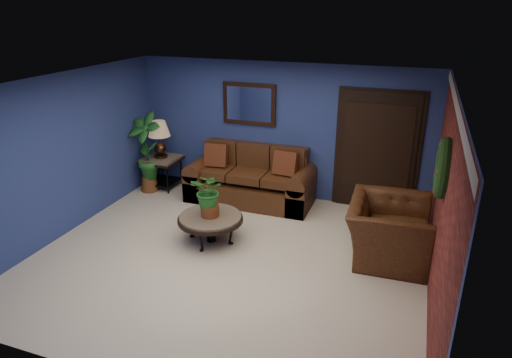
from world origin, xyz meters
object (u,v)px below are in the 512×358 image
(end_table, at_px, (162,164))
(table_lamp, at_px, (159,135))
(coffee_table, at_px, (210,219))
(side_chair, at_px, (293,176))
(armchair, at_px, (389,230))
(sofa, at_px, (252,182))

(end_table, relative_size, table_lamp, 0.97)
(end_table, xyz_separation_m, table_lamp, (0.00, -0.00, 0.60))
(coffee_table, xyz_separation_m, side_chair, (0.82, 1.76, 0.18))
(table_lamp, xyz_separation_m, armchair, (4.45, -1.24, -0.66))
(table_lamp, relative_size, side_chair, 0.71)
(end_table, xyz_separation_m, armchair, (4.45, -1.24, -0.06))
(armchair, bearing_deg, sofa, 61.63)
(side_chair, distance_m, armchair, 2.21)
(coffee_table, height_order, armchair, armchair)
(side_chair, relative_size, armchair, 0.76)
(end_table, xyz_separation_m, side_chair, (2.67, 0.07, 0.08))
(end_table, distance_m, armchair, 4.62)
(sofa, height_order, coffee_table, sofa)
(sofa, bearing_deg, coffee_table, -91.20)
(sofa, bearing_deg, armchair, -26.39)
(side_chair, xyz_separation_m, armchair, (1.78, -1.31, -0.14))
(sofa, relative_size, side_chair, 2.32)
(table_lamp, bearing_deg, coffee_table, -42.40)
(end_table, height_order, table_lamp, table_lamp)
(coffee_table, bearing_deg, side_chair, 64.94)
(coffee_table, bearing_deg, sofa, 88.80)
(coffee_table, xyz_separation_m, armchair, (2.60, 0.45, 0.05))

